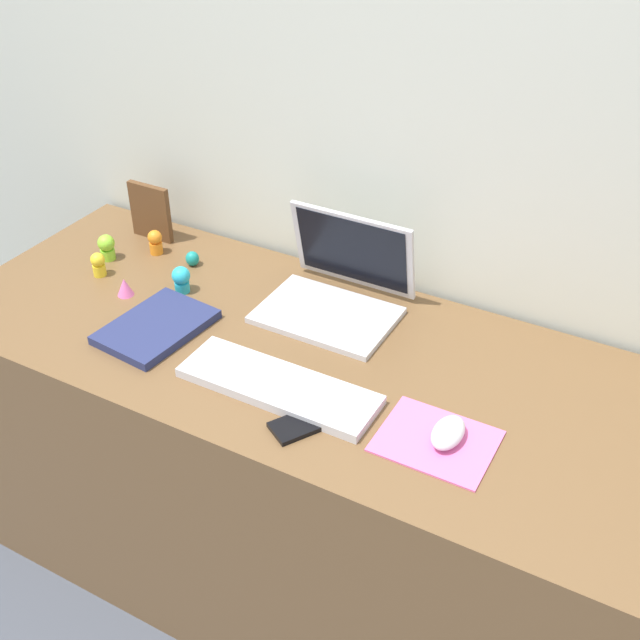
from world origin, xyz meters
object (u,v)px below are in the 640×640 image
(cell_phone, at_px, (305,423))
(picture_frame, at_px, (150,212))
(keyboard, at_px, (279,386))
(toy_figurine_pink, at_px, (125,287))
(laptop, at_px, (338,286))
(toy_figurine_cyan, at_px, (181,279))
(mouse, at_px, (448,433))
(toy_figurine_orange, at_px, (155,242))
(notebook_pad, at_px, (156,327))
(toy_figurine_lime, at_px, (107,247))
(toy_figurine_yellow, at_px, (98,264))
(toy_figurine_teal, at_px, (192,259))

(cell_phone, bearing_deg, picture_frame, 179.27)
(keyboard, height_order, toy_figurine_pink, toy_figurine_pink)
(laptop, relative_size, toy_figurine_pink, 6.93)
(laptop, xyz_separation_m, toy_figurine_cyan, (-0.35, -0.12, -0.02))
(mouse, bearing_deg, toy_figurine_orange, 162.18)
(toy_figurine_orange, bearing_deg, toy_figurine_pink, -72.53)
(toy_figurine_pink, bearing_deg, keyboard, -14.07)
(toy_figurine_orange, height_order, toy_figurine_cyan, toy_figurine_cyan)
(notebook_pad, distance_m, toy_figurine_cyan, 0.17)
(keyboard, distance_m, picture_frame, 0.72)
(toy_figurine_lime, height_order, toy_figurine_orange, toy_figurine_lime)
(toy_figurine_lime, height_order, toy_figurine_pink, toy_figurine_lime)
(keyboard, bearing_deg, laptop, 96.57)
(laptop, xyz_separation_m, mouse, (0.38, -0.30, -0.03))
(notebook_pad, height_order, toy_figurine_yellow, toy_figurine_yellow)
(toy_figurine_pink, height_order, toy_figurine_cyan, toy_figurine_cyan)
(cell_phone, distance_m, toy_figurine_lime, 0.80)
(mouse, relative_size, toy_figurine_yellow, 1.59)
(toy_figurine_pink, relative_size, toy_figurine_cyan, 0.66)
(toy_figurine_lime, height_order, toy_figurine_teal, toy_figurine_lime)
(notebook_pad, relative_size, picture_frame, 1.60)
(toy_figurine_cyan, bearing_deg, cell_phone, -28.68)
(toy_figurine_orange, bearing_deg, toy_figurine_teal, -2.03)
(mouse, xyz_separation_m, toy_figurine_orange, (-0.90, 0.29, 0.01))
(picture_frame, relative_size, toy_figurine_pink, 3.46)
(keyboard, height_order, toy_figurine_yellow, toy_figurine_yellow)
(keyboard, height_order, toy_figurine_teal, toy_figurine_teal)
(notebook_pad, xyz_separation_m, toy_figurine_cyan, (-0.05, 0.16, 0.03))
(toy_figurine_pink, distance_m, toy_figurine_teal, 0.19)
(cell_phone, height_order, toy_figurine_pink, toy_figurine_pink)
(notebook_pad, bearing_deg, picture_frame, 135.06)
(mouse, bearing_deg, toy_figurine_cyan, 166.55)
(cell_phone, distance_m, toy_figurine_yellow, 0.74)
(laptop, distance_m, toy_figurine_orange, 0.52)
(laptop, height_order, toy_figurine_orange, laptop)
(mouse, bearing_deg, toy_figurine_yellow, 171.78)
(keyboard, relative_size, toy_figurine_lime, 6.14)
(toy_figurine_yellow, bearing_deg, picture_frame, 91.42)
(toy_figurine_cyan, bearing_deg, keyboard, -27.32)
(cell_phone, xyz_separation_m, picture_frame, (-0.71, 0.44, 0.07))
(toy_figurine_pink, bearing_deg, mouse, -6.75)
(mouse, relative_size, toy_figurine_pink, 2.22)
(toy_figurine_pink, distance_m, toy_figurine_cyan, 0.13)
(notebook_pad, relative_size, toy_figurine_yellow, 3.97)
(toy_figurine_yellow, bearing_deg, cell_phone, -17.85)
(keyboard, bearing_deg, toy_figurine_lime, 160.12)
(picture_frame, bearing_deg, cell_phone, -31.79)
(notebook_pad, xyz_separation_m, toy_figurine_pink, (-0.16, 0.08, 0.01))
(laptop, xyz_separation_m, keyboard, (0.04, -0.32, -0.04))
(laptop, height_order, toy_figurine_pink, laptop)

